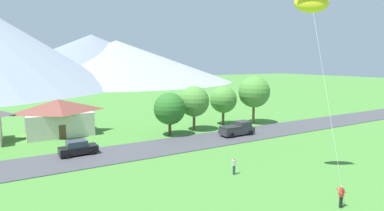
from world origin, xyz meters
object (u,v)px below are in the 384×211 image
at_px(house_leftmost, 59,116).
at_px(tree_right_of_center, 254,92).
at_px(parked_car_black_mid_west, 78,148).
at_px(kite_flyer_with_kite, 312,5).
at_px(tree_near_right, 170,109).
at_px(tree_left_of_center, 223,100).
at_px(watcher_person, 234,166).
at_px(pickup_truck_charcoal_west_side, 238,129).
at_px(tree_center, 194,101).

xyz_separation_m(house_leftmost, tree_right_of_center, (30.59, -7.83, 2.78)).
distance_m(parked_car_black_mid_west, kite_flyer_with_kite, 28.58).
bearing_deg(tree_near_right, house_leftmost, 148.51).
bearing_deg(kite_flyer_with_kite, tree_left_of_center, 71.53).
xyz_separation_m(kite_flyer_with_kite, watcher_person, (-5.08, 3.91, -14.68)).
xyz_separation_m(tree_near_right, kite_flyer_with_kite, (3.43, -21.30, 11.60)).
height_order(tree_left_of_center, pickup_truck_charcoal_west_side, tree_left_of_center).
xyz_separation_m(tree_center, pickup_truck_charcoal_west_side, (3.65, -6.38, -3.51)).
bearing_deg(house_leftmost, tree_left_of_center, -13.52).
relative_size(house_leftmost, tree_right_of_center, 1.17).
distance_m(tree_left_of_center, kite_flyer_with_kite, 27.45).
xyz_separation_m(tree_center, tree_near_right, (-4.86, -1.23, -0.62)).
distance_m(kite_flyer_with_kite, watcher_person, 16.01).
relative_size(tree_right_of_center, parked_car_black_mid_west, 1.93).
bearing_deg(tree_near_right, tree_center, 14.24).
bearing_deg(tree_left_of_center, tree_near_right, -167.81).
distance_m(tree_center, tree_right_of_center, 11.83).
height_order(tree_right_of_center, tree_near_right, tree_right_of_center).
relative_size(tree_center, kite_flyer_with_kite, 0.42).
xyz_separation_m(house_leftmost, parked_car_black_mid_west, (0.48, -12.10, -1.88)).
bearing_deg(tree_near_right, parked_car_black_mid_west, -165.24).
bearing_deg(parked_car_black_mid_west, house_leftmost, 92.25).
xyz_separation_m(tree_right_of_center, kite_flyer_with_kite, (-13.20, -22.02, 10.03)).
height_order(parked_car_black_mid_west, kite_flyer_with_kite, kite_flyer_with_kite).
distance_m(tree_center, tree_near_right, 5.05).
bearing_deg(tree_left_of_center, house_leftmost, 166.48).
bearing_deg(parked_car_black_mid_west, tree_center, 14.63).
distance_m(pickup_truck_charcoal_west_side, kite_flyer_with_kite, 22.29).
xyz_separation_m(tree_left_of_center, parked_car_black_mid_west, (-24.85, -6.01, -3.47)).
bearing_deg(tree_right_of_center, tree_left_of_center, 161.69).
bearing_deg(pickup_truck_charcoal_west_side, kite_flyer_with_kite, -107.42).
bearing_deg(tree_center, tree_left_of_center, 10.65).
relative_size(tree_right_of_center, kite_flyer_with_kite, 0.49).
height_order(tree_left_of_center, parked_car_black_mid_west, tree_left_of_center).
distance_m(tree_left_of_center, tree_center, 6.63).
bearing_deg(watcher_person, tree_right_of_center, 44.73).
height_order(tree_near_right, watcher_person, tree_near_right).
distance_m(pickup_truck_charcoal_west_side, watcher_person, 15.91).
distance_m(tree_right_of_center, parked_car_black_mid_west, 30.77).
relative_size(kite_flyer_with_kite, watcher_person, 10.02).
bearing_deg(tree_right_of_center, kite_flyer_with_kite, -120.95).
distance_m(tree_left_of_center, tree_near_right, 11.64).
bearing_deg(house_leftmost, watcher_person, -64.62).
bearing_deg(tree_right_of_center, tree_near_right, -177.54).
height_order(house_leftmost, pickup_truck_charcoal_west_side, house_leftmost).
distance_m(tree_right_of_center, tree_near_right, 16.73).
bearing_deg(tree_center, watcher_person, -109.25).
height_order(house_leftmost, kite_flyer_with_kite, kite_flyer_with_kite).
xyz_separation_m(parked_car_black_mid_west, pickup_truck_charcoal_west_side, (21.98, -1.60, 0.19)).
bearing_deg(house_leftmost, pickup_truck_charcoal_west_side, -31.38).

